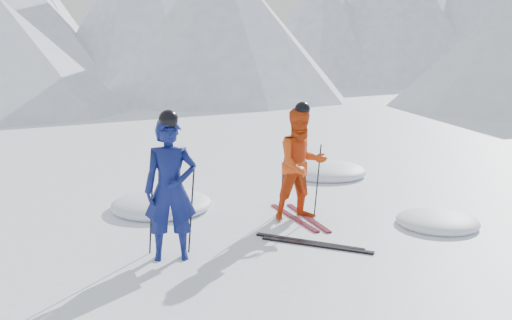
{
  "coord_description": "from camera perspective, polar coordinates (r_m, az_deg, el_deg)",
  "views": [
    {
      "loc": [
        -2.14,
        -8.09,
        2.79
      ],
      "look_at": [
        -2.07,
        0.5,
        1.1
      ],
      "focal_mm": 38.0,
      "sensor_mm": 36.0,
      "label": 1
    }
  ],
  "objects": [
    {
      "name": "ground",
      "position": [
        8.82,
        13.73,
        -7.64
      ],
      "size": [
        160.0,
        160.0,
        0.0
      ],
      "primitive_type": "plane",
      "color": "white",
      "rests_on": "ground"
    },
    {
      "name": "mountain_range",
      "position": [
        44.28,
        10.19,
        16.07
      ],
      "size": [
        106.15,
        62.94,
        15.53
      ],
      "color": "#B2BCD1",
      "rests_on": "ground"
    },
    {
      "name": "skier_blue",
      "position": [
        7.44,
        -8.99,
        -3.11
      ],
      "size": [
        0.77,
        0.56,
        1.96
      ],
      "primitive_type": "imported",
      "rotation": [
        0.0,
        0.0,
        0.14
      ],
      "color": "#0D1653",
      "rests_on": "ground"
    },
    {
      "name": "skier_red",
      "position": [
        9.19,
        4.8,
        -0.46
      ],
      "size": [
        1.11,
        0.99,
        1.9
      ],
      "primitive_type": "imported",
      "rotation": [
        0.0,
        0.0,
        0.35
      ],
      "color": "#D34310",
      "rests_on": "ground"
    },
    {
      "name": "pole_blue_left",
      "position": [
        7.72,
        -10.96,
        -5.17
      ],
      "size": [
        0.13,
        0.09,
        1.3
      ],
      "primitive_type": "cylinder",
      "rotation": [
        0.05,
        0.08,
        0.0
      ],
      "color": "black",
      "rests_on": "ground"
    },
    {
      "name": "pole_blue_right",
      "position": [
        7.73,
        -6.8,
        -5.01
      ],
      "size": [
        0.13,
        0.08,
        1.3
      ],
      "primitive_type": "cylinder",
      "rotation": [
        -0.04,
        0.08,
        0.0
      ],
      "color": "black",
      "rests_on": "ground"
    },
    {
      "name": "pole_red_left",
      "position": [
        9.48,
        2.83,
        -2.04
      ],
      "size": [
        0.13,
        0.1,
        1.26
      ],
      "primitive_type": "cylinder",
      "rotation": [
        0.06,
        0.08,
        0.0
      ],
      "color": "black",
      "rests_on": "ground"
    },
    {
      "name": "pole_red_right",
      "position": [
        9.43,
        6.5,
        -2.16
      ],
      "size": [
        0.13,
        0.09,
        1.26
      ],
      "primitive_type": "cylinder",
      "rotation": [
        -0.05,
        0.08,
        0.0
      ],
      "color": "black",
      "rests_on": "ground"
    },
    {
      "name": "ski_worn_left",
      "position": [
        9.41,
        3.98,
        -6.05
      ],
      "size": [
        0.72,
        1.61,
        0.03
      ],
      "primitive_type": "cube",
      "rotation": [
        0.0,
        0.0,
        0.39
      ],
      "color": "black",
      "rests_on": "ground"
    },
    {
      "name": "ski_worn_right",
      "position": [
        9.43,
        5.44,
        -6.04
      ],
      "size": [
        0.61,
        1.64,
        0.03
      ],
      "primitive_type": "cube",
      "rotation": [
        0.0,
        0.0,
        0.32
      ],
      "color": "black",
      "rests_on": "ground"
    },
    {
      "name": "ski_loose_a",
      "position": [
        8.26,
        5.57,
        -8.57
      ],
      "size": [
        1.58,
        0.8,
        0.03
      ],
      "primitive_type": "cube",
      "rotation": [
        0.0,
        0.0,
        1.13
      ],
      "color": "black",
      "rests_on": "ground"
    },
    {
      "name": "ski_loose_b",
      "position": [
        8.13,
        6.39,
        -8.91
      ],
      "size": [
        1.6,
        0.75,
        0.03
      ],
      "primitive_type": "cube",
      "rotation": [
        0.0,
        0.0,
        1.17
      ],
      "color": "black",
      "rests_on": "ground"
    },
    {
      "name": "snow_lumps",
      "position": [
        10.46,
        6.35,
        -4.41
      ],
      "size": [
        8.4,
        7.79,
        0.42
      ],
      "color": "white",
      "rests_on": "ground"
    }
  ]
}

